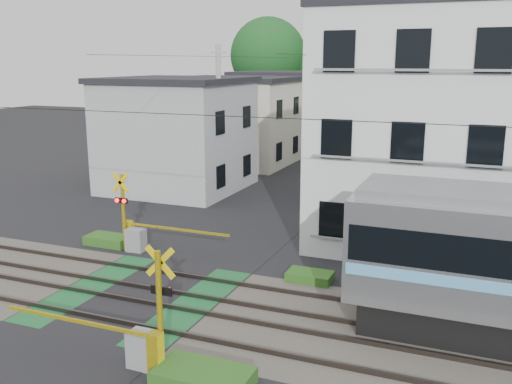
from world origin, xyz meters
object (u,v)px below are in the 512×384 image
at_px(crossing_signal_near, 145,341).
at_px(apartment_block, 454,127).
at_px(pedestrian, 347,150).
at_px(crossing_signal_far, 134,233).

xyz_separation_m(crossing_signal_near, apartment_block, (5.91, 13.15, 3.94)).
distance_m(crossing_signal_near, apartment_block, 14.95).
height_order(crossing_signal_near, pedestrian, crossing_signal_near).
height_order(crossing_signal_far, apartment_block, apartment_block).
bearing_deg(crossing_signal_near, apartment_block, 65.78).
bearing_deg(crossing_signal_near, crossing_signal_far, 125.29).
bearing_deg(apartment_block, crossing_signal_near, -114.22).
xyz_separation_m(apartment_block, pedestrian, (-8.00, 16.74, -3.76)).
distance_m(crossing_signal_far, pedestrian, 22.79).
height_order(apartment_block, pedestrian, apartment_block).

